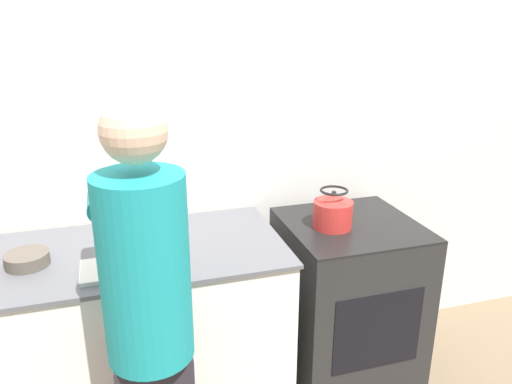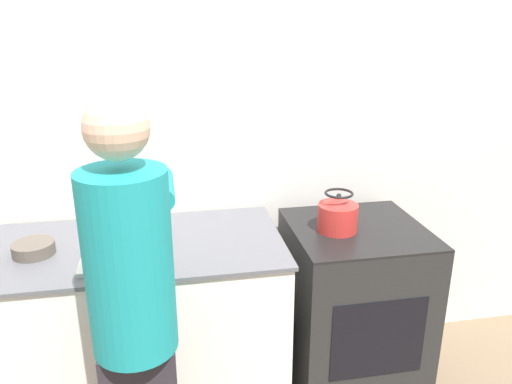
% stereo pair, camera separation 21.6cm
% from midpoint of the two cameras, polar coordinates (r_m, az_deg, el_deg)
% --- Properties ---
extents(wall_back, '(8.00, 0.05, 2.60)m').
position_cam_midpoint_polar(wall_back, '(2.56, -13.43, 5.96)').
color(wall_back, silver).
rests_on(wall_back, ground_plane).
extents(counter, '(1.68, 0.70, 0.90)m').
position_cam_midpoint_polar(counter, '(2.53, -19.66, -16.02)').
color(counter, silver).
rests_on(counter, ground_plane).
extents(oven, '(0.64, 0.64, 0.91)m').
position_cam_midpoint_polar(oven, '(2.69, 7.99, -12.54)').
color(oven, black).
rests_on(oven, ground_plane).
extents(person, '(0.33, 0.57, 1.66)m').
position_cam_midpoint_polar(person, '(1.80, -15.65, -13.72)').
color(person, '#29242B').
rests_on(person, ground_plane).
extents(cutting_board, '(0.38, 0.21, 0.02)m').
position_cam_midpoint_polar(cutting_board, '(2.14, -17.24, -8.24)').
color(cutting_board, silver).
rests_on(cutting_board, counter).
extents(knife, '(0.20, 0.05, 0.01)m').
position_cam_midpoint_polar(knife, '(2.11, -16.12, -8.19)').
color(knife, silver).
rests_on(knife, cutting_board).
extents(kettle, '(0.19, 0.19, 0.19)m').
position_cam_midpoint_polar(kettle, '(2.40, 6.26, -2.26)').
color(kettle, red).
rests_on(kettle, oven).
extents(bowl_prep, '(0.18, 0.18, 0.05)m').
position_cam_midpoint_polar(bowl_prep, '(2.32, -27.20, -6.92)').
color(bowl_prep, brown).
rests_on(bowl_prep, counter).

